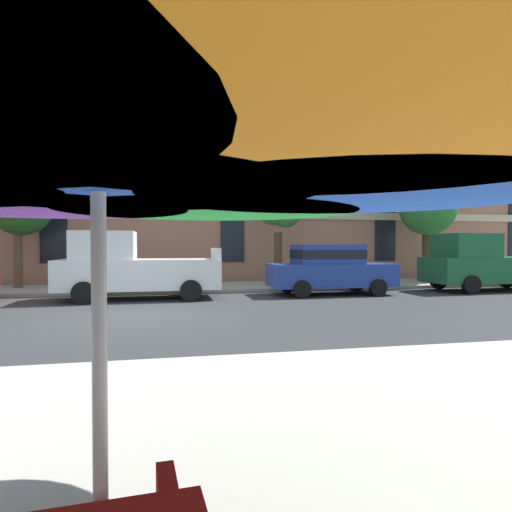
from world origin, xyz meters
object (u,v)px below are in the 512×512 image
at_px(sedan_blue, 330,268).
at_px(patio_umbrella, 98,140).
at_px(pickup_green, 485,264).
at_px(street_tree_left, 17,202).
at_px(street_tree_middle, 278,209).
at_px(street_tree_right, 428,195).
at_px(pickup_white, 133,268).

distance_m(sedan_blue, patio_umbrella, 14.08).
xyz_separation_m(pickup_green, street_tree_left, (-17.68, 3.70, 2.39)).
relative_size(street_tree_left, street_tree_middle, 1.09).
bearing_deg(street_tree_right, pickup_green, -82.61).
relative_size(street_tree_middle, street_tree_right, 0.73).
height_order(pickup_white, street_tree_left, street_tree_left).
bearing_deg(sedan_blue, street_tree_right, 27.96).
xyz_separation_m(sedan_blue, street_tree_middle, (-1.05, 3.30, 2.33)).
bearing_deg(sedan_blue, street_tree_left, 161.90).
relative_size(sedan_blue, street_tree_left, 0.95).
relative_size(pickup_white, street_tree_right, 0.89).
xyz_separation_m(sedan_blue, street_tree_left, (-11.32, 3.70, 2.47)).
relative_size(pickup_green, patio_umbrella, 1.29).
bearing_deg(street_tree_middle, pickup_green, -24.02).
bearing_deg(street_tree_left, street_tree_right, -1.80).
xyz_separation_m(pickup_white, pickup_green, (13.13, 0.00, 0.00)).
height_order(sedan_blue, street_tree_right, street_tree_right).
relative_size(pickup_green, street_tree_left, 1.10).
bearing_deg(sedan_blue, street_tree_middle, 107.64).
distance_m(pickup_white, street_tree_middle, 6.98).
distance_m(street_tree_right, patio_umbrella, 19.92).
bearing_deg(patio_umbrella, pickup_white, 93.66).
relative_size(sedan_blue, street_tree_right, 0.77).
relative_size(sedan_blue, pickup_green, 0.86).
distance_m(street_tree_middle, street_tree_right, 7.04).
distance_m(pickup_white, patio_umbrella, 12.78).
bearing_deg(pickup_white, sedan_blue, -0.00).
distance_m(street_tree_middle, patio_umbrella, 16.78).
height_order(pickup_green, patio_umbrella, patio_umbrella).
height_order(street_tree_middle, street_tree_right, street_tree_right).
bearing_deg(pickup_white, street_tree_middle, 30.00).
xyz_separation_m(street_tree_middle, patio_umbrella, (-4.91, -16.00, -1.13)).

